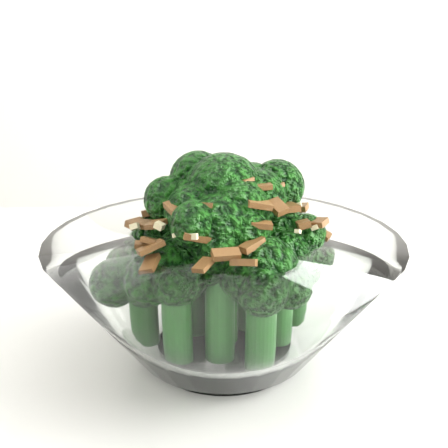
{
  "coord_description": "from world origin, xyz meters",
  "views": [
    {
      "loc": [
        0.13,
        -0.5,
        0.98
      ],
      "look_at": [
        0.09,
        -0.1,
        0.85
      ],
      "focal_mm": 50.0,
      "sensor_mm": 36.0,
      "label": 1
    }
  ],
  "objects": [
    {
      "name": "broccoli_dish",
      "position": [
        0.09,
        -0.1,
        0.81
      ],
      "size": [
        0.24,
        0.24,
        0.15
      ],
      "color": "white",
      "rests_on": "table"
    }
  ]
}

